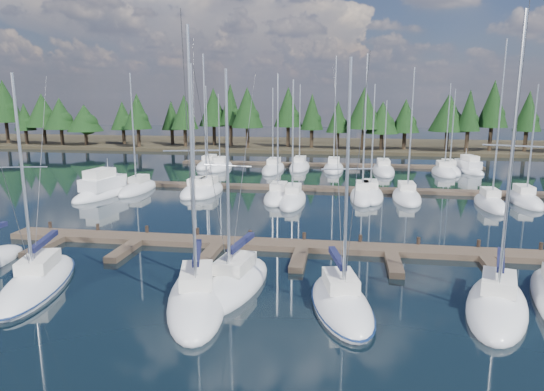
% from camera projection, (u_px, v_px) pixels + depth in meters
% --- Properties ---
extents(ground, '(260.00, 260.00, 0.00)m').
position_uv_depth(ground, '(314.00, 210.00, 45.78)').
color(ground, black).
rests_on(ground, ground).
extents(far_shore, '(220.00, 30.00, 0.60)m').
position_uv_depth(far_shore, '(333.00, 145.00, 103.82)').
color(far_shore, '#322B1C').
rests_on(far_shore, ground).
extents(main_dock, '(44.00, 6.13, 0.90)m').
position_uv_depth(main_dock, '(302.00, 249.00, 33.50)').
color(main_dock, '#4D3E30').
rests_on(main_dock, ground).
extents(back_docks, '(50.00, 21.80, 0.40)m').
position_uv_depth(back_docks, '(324.00, 175.00, 64.70)').
color(back_docks, '#4D3E30').
rests_on(back_docks, ground).
extents(front_sailboat_1, '(5.17, 9.86, 12.53)m').
position_uv_depth(front_sailboat_1, '(38.00, 283.00, 27.22)').
color(front_sailboat_1, silver).
rests_on(front_sailboat_1, ground).
extents(front_sailboat_2, '(5.31, 9.87, 14.54)m').
position_uv_depth(front_sailboat_2, '(197.00, 298.00, 25.10)').
color(front_sailboat_2, silver).
rests_on(front_sailboat_2, ground).
extents(front_sailboat_3, '(4.18, 8.82, 12.71)m').
position_uv_depth(front_sailboat_3, '(233.00, 284.00, 27.03)').
color(front_sailboat_3, silver).
rests_on(front_sailboat_3, ground).
extents(front_sailboat_4, '(4.49, 8.27, 13.08)m').
position_uv_depth(front_sailboat_4, '(341.00, 303.00, 24.47)').
color(front_sailboat_4, silver).
rests_on(front_sailboat_4, ground).
extents(front_sailboat_5, '(5.13, 8.88, 15.10)m').
position_uv_depth(front_sailboat_5, '(497.00, 305.00, 24.24)').
color(front_sailboat_5, silver).
rests_on(front_sailboat_5, ground).
extents(back_sailboat_rows, '(43.80, 33.11, 16.88)m').
position_uv_depth(back_sailboat_rows, '(322.00, 180.00, 60.95)').
color(back_sailboat_rows, silver).
rests_on(back_sailboat_rows, ground).
extents(motor_yacht_left, '(4.66, 10.01, 4.82)m').
position_uv_depth(motor_yacht_left, '(103.00, 191.00, 52.44)').
color(motor_yacht_left, silver).
rests_on(motor_yacht_left, ground).
extents(motor_yacht_right, '(4.54, 8.31, 3.94)m').
position_uv_depth(motor_yacht_right, '(468.00, 169.00, 68.89)').
color(motor_yacht_right, silver).
rests_on(motor_yacht_right, ground).
extents(tree_line, '(185.57, 11.45, 13.40)m').
position_uv_depth(tree_line, '(325.00, 113.00, 93.11)').
color(tree_line, black).
rests_on(tree_line, far_shore).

